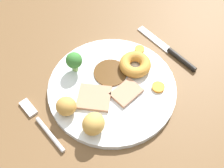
# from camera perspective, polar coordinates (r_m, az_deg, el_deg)

# --- Properties ---
(dining_table) EXTENTS (1.20, 0.84, 0.04)m
(dining_table) POSITION_cam_1_polar(r_m,az_deg,el_deg) (0.70, 0.42, -0.92)
(dining_table) COLOR brown
(dining_table) RESTS_ON ground
(dinner_plate) EXTENTS (0.28, 0.28, 0.01)m
(dinner_plate) POSITION_cam_1_polar(r_m,az_deg,el_deg) (0.67, 0.00, -0.82)
(dinner_plate) COLOR white
(dinner_plate) RESTS_ON dining_table
(gravy_pool) EXTENTS (0.08, 0.08, 0.00)m
(gravy_pool) POSITION_cam_1_polar(r_m,az_deg,el_deg) (0.69, -0.32, 2.15)
(gravy_pool) COLOR #563819
(gravy_pool) RESTS_ON dinner_plate
(meat_slice_main) EXTENTS (0.07, 0.05, 0.01)m
(meat_slice_main) POSITION_cam_1_polar(r_m,az_deg,el_deg) (0.65, 2.82, -1.53)
(meat_slice_main) COLOR tan
(meat_slice_main) RESTS_ON dinner_plate
(meat_slice_under) EXTENTS (0.09, 0.09, 0.01)m
(meat_slice_under) POSITION_cam_1_polar(r_m,az_deg,el_deg) (0.65, -3.37, -2.54)
(meat_slice_under) COLOR tan
(meat_slice_under) RESTS_ON dinner_plate
(yorkshire_pudding) EXTENTS (0.07, 0.07, 0.02)m
(yorkshire_pudding) POSITION_cam_1_polar(r_m,az_deg,el_deg) (0.69, 4.30, 3.75)
(yorkshire_pudding) COLOR #C68938
(yorkshire_pudding) RESTS_ON dinner_plate
(roast_potato_left) EXTENTS (0.06, 0.06, 0.04)m
(roast_potato_left) POSITION_cam_1_polar(r_m,az_deg,el_deg) (0.62, -8.48, -4.29)
(roast_potato_left) COLOR #BC8C42
(roast_potato_left) RESTS_ON dinner_plate
(roast_potato_right) EXTENTS (0.06, 0.06, 0.05)m
(roast_potato_right) POSITION_cam_1_polar(r_m,az_deg,el_deg) (0.60, -3.49, -7.48)
(roast_potato_right) COLOR tan
(roast_potato_right) RESTS_ON dinner_plate
(carrot_coin_front) EXTENTS (0.03, 0.03, 0.01)m
(carrot_coin_front) POSITION_cam_1_polar(r_m,az_deg,el_deg) (0.67, 8.67, -0.59)
(carrot_coin_front) COLOR orange
(carrot_coin_front) RESTS_ON dinner_plate
(carrot_coin_back) EXTENTS (0.02, 0.02, 0.01)m
(carrot_coin_back) POSITION_cam_1_polar(r_m,az_deg,el_deg) (0.73, 5.20, 6.48)
(carrot_coin_back) COLOR orange
(carrot_coin_back) RESTS_ON dinner_plate
(broccoli_floret) EXTENTS (0.04, 0.04, 0.05)m
(broccoli_floret) POSITION_cam_1_polar(r_m,az_deg,el_deg) (0.67, -7.12, 4.34)
(broccoli_floret) COLOR #8CB766
(broccoli_floret) RESTS_ON dinner_plate
(fork) EXTENTS (0.02, 0.15, 0.01)m
(fork) POSITION_cam_1_polar(r_m,az_deg,el_deg) (0.65, -13.22, -7.13)
(fork) COLOR silver
(fork) RESTS_ON dining_table
(knife) EXTENTS (0.02, 0.19, 0.01)m
(knife) POSITION_cam_1_polar(r_m,az_deg,el_deg) (0.75, 11.04, 5.98)
(knife) COLOR black
(knife) RESTS_ON dining_table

